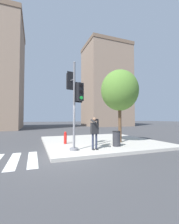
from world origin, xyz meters
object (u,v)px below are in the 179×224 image
at_px(street_tree, 120,90).
at_px(trash_bin, 116,139).
at_px(traffic_signal_pole, 74,97).
at_px(person_photographer, 95,130).
at_px(fire_hydrant, 65,138).

relative_size(street_tree, trash_bin, 5.65).
bearing_deg(traffic_signal_pole, person_photographer, -10.12).
relative_size(traffic_signal_pole, person_photographer, 2.73).
xyz_separation_m(street_tree, fire_hydrant, (-3.70, 0.72, -3.23)).
relative_size(street_tree, fire_hydrant, 6.38).
xyz_separation_m(street_tree, trash_bin, (-1.00, -1.21, -3.18)).
distance_m(street_tree, fire_hydrant, 4.96).
xyz_separation_m(traffic_signal_pole, street_tree, (3.67, 1.45, 0.86)).
bearing_deg(trash_bin, street_tree, 50.37).
bearing_deg(traffic_signal_pole, trash_bin, 5.21).
bearing_deg(traffic_signal_pole, fire_hydrant, 90.72).
relative_size(person_photographer, street_tree, 0.34).
height_order(person_photographer, fire_hydrant, person_photographer).
xyz_separation_m(person_photographer, fire_hydrant, (-1.10, 2.36, -0.65)).
bearing_deg(trash_bin, traffic_signal_pole, -174.79).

